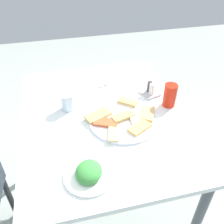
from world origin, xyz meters
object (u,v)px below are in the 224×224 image
(drinking_glass, at_px, (68,102))
(paper_napkin, at_px, (104,79))
(soda_can, at_px, (170,95))
(pide_platter, at_px, (124,119))
(salad_plate_greens, at_px, (89,173))
(spoon, at_px, (101,78))
(condiment_caddy, at_px, (150,91))
(fork, at_px, (107,78))
(dining_table, at_px, (105,129))

(drinking_glass, bearing_deg, paper_napkin, -43.92)
(soda_can, bearing_deg, pide_platter, 104.37)
(paper_napkin, bearing_deg, drinking_glass, 136.08)
(salad_plate_greens, bearing_deg, spoon, -15.35)
(spoon, height_order, condiment_caddy, condiment_caddy)
(pide_platter, relative_size, paper_napkin, 3.24)
(drinking_glass, relative_size, spoon, 0.44)
(salad_plate_greens, bearing_deg, paper_napkin, -16.71)
(paper_napkin, relative_size, fork, 0.66)
(soda_can, bearing_deg, dining_table, 89.99)
(soda_can, distance_m, paper_napkin, 0.44)
(soda_can, height_order, fork, soda_can)
(paper_napkin, relative_size, spoon, 0.57)
(fork, bearing_deg, condiment_caddy, -122.86)
(pide_platter, relative_size, condiment_caddy, 3.27)
(drinking_glass, bearing_deg, salad_plate_greens, -175.70)
(paper_napkin, bearing_deg, spoon, 90.00)
(pide_platter, distance_m, condiment_caddy, 0.27)
(paper_napkin, distance_m, fork, 0.02)
(fork, distance_m, spoon, 0.04)
(dining_table, distance_m, condiment_caddy, 0.33)
(dining_table, relative_size, drinking_glass, 11.81)
(condiment_caddy, bearing_deg, spoon, 45.24)
(salad_plate_greens, height_order, soda_can, soda_can)
(pide_platter, distance_m, drinking_glass, 0.30)
(dining_table, bearing_deg, fork, -14.95)
(fork, bearing_deg, pide_platter, -164.40)
(salad_plate_greens, xyz_separation_m, soda_can, (0.35, -0.48, 0.04))
(pide_platter, height_order, drinking_glass, drinking_glass)
(pide_platter, relative_size, fork, 2.15)
(dining_table, bearing_deg, salad_plate_greens, 159.03)
(pide_platter, height_order, salad_plate_greens, salad_plate_greens)
(pide_platter, xyz_separation_m, salad_plate_greens, (-0.29, 0.22, 0.01))
(pide_platter, relative_size, salad_plate_greens, 1.89)
(salad_plate_greens, distance_m, drinking_glass, 0.45)
(dining_table, height_order, soda_can, soda_can)
(pide_platter, distance_m, fork, 0.41)
(dining_table, xyz_separation_m, spoon, (0.34, -0.06, 0.10))
(soda_can, bearing_deg, salad_plate_greens, 126.47)
(paper_napkin, height_order, spoon, spoon)
(paper_napkin, bearing_deg, fork, -90.00)
(drinking_glass, height_order, condiment_caddy, drinking_glass)
(dining_table, bearing_deg, drinking_glass, 61.81)
(salad_plate_greens, bearing_deg, pide_platter, -37.28)
(pide_platter, height_order, fork, pide_platter)
(salad_plate_greens, bearing_deg, soda_can, -53.53)
(dining_table, bearing_deg, spoon, -9.21)
(dining_table, xyz_separation_m, pide_platter, (-0.07, -0.08, 0.10))
(salad_plate_greens, relative_size, spoon, 0.98)
(salad_plate_greens, distance_m, condiment_caddy, 0.63)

